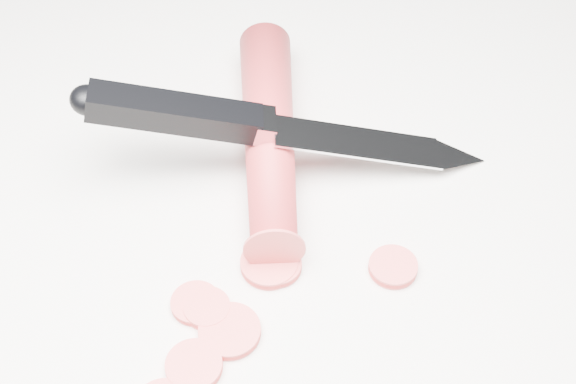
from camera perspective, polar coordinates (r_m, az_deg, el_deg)
ground at (r=0.54m, az=-5.01°, el=-3.13°), size 2.40×2.40×0.00m
carrot at (r=0.57m, az=-1.35°, el=4.13°), size 0.14×0.19×0.04m
carrot_slice_1 at (r=0.50m, az=-4.17°, el=-9.83°), size 0.04×0.04×0.01m
carrot_slice_2 at (r=0.52m, az=-0.83°, el=-5.24°), size 0.03×0.03×0.01m
carrot_slice_3 at (r=0.52m, az=-1.34°, el=-5.13°), size 0.04×0.04×0.01m
carrot_slice_4 at (r=0.52m, az=7.48°, el=-5.31°), size 0.03×0.03×0.01m
carrot_slice_5 at (r=0.49m, az=-6.71°, el=-12.18°), size 0.03×0.03×0.01m
carrot_slice_6 at (r=0.50m, az=-5.78°, el=-8.23°), size 0.03×0.03×0.01m
carrot_slice_7 at (r=0.51m, az=-6.58°, el=-7.86°), size 0.03×0.03×0.01m
kitchen_knife at (r=0.55m, az=0.02°, el=4.79°), size 0.26×0.18×0.08m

